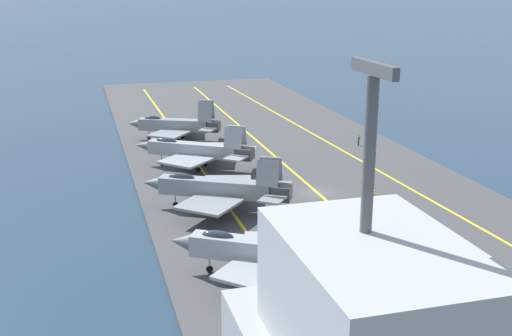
% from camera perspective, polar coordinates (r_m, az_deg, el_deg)
% --- Properties ---
extents(ground_plane, '(2000.00, 2000.00, 0.00)m').
position_cam_1_polar(ground_plane, '(78.51, 5.47, -2.48)').
color(ground_plane, '#23384C').
extents(carrier_deck, '(184.25, 42.24, 0.40)m').
position_cam_1_polar(carrier_deck, '(78.44, 5.48, -2.34)').
color(carrier_deck, '#424244').
rests_on(carrier_deck, ground).
extents(deck_stripe_foul_line, '(165.69, 7.42, 0.01)m').
position_cam_1_polar(deck_stripe_foul_line, '(83.11, 12.98, -1.46)').
color(deck_stripe_foul_line, yellow).
rests_on(deck_stripe_foul_line, carrier_deck).
extents(deck_stripe_centerline, '(165.82, 0.36, 0.01)m').
position_cam_1_polar(deck_stripe_centerline, '(78.38, 5.48, -2.20)').
color(deck_stripe_centerline, yellow).
rests_on(deck_stripe_centerline, carrier_deck).
extents(deck_stripe_edge_line, '(165.82, 1.47, 0.01)m').
position_cam_1_polar(deck_stripe_edge_line, '(75.15, -2.83, -2.97)').
color(deck_stripe_edge_line, yellow).
rests_on(deck_stripe_edge_line, carrier_deck).
extents(parked_jet_nearest, '(12.91, 15.89, 6.74)m').
position_cam_1_polar(parked_jet_nearest, '(55.25, 0.53, -7.36)').
color(parked_jet_nearest, '#93999E').
rests_on(parked_jet_nearest, carrier_deck).
extents(parked_jet_second, '(13.90, 16.87, 6.45)m').
position_cam_1_polar(parked_jet_second, '(71.40, -3.43, -1.79)').
color(parked_jet_second, gray).
rests_on(parked_jet_second, carrier_deck).
extents(parked_jet_third, '(13.71, 16.50, 6.26)m').
position_cam_1_polar(parked_jet_third, '(87.69, -5.45, 1.61)').
color(parked_jet_third, '#93999E').
rests_on(parked_jet_third, carrier_deck).
extents(parked_jet_fourth, '(13.25, 15.28, 6.60)m').
position_cam_1_polar(parked_jet_fourth, '(103.94, -7.20, 3.81)').
color(parked_jet_fourth, gray).
rests_on(parked_jet_fourth, carrier_deck).
extents(crew_yellow_vest, '(0.46, 0.44, 1.67)m').
position_cam_1_polar(crew_yellow_vest, '(75.18, 10.49, -2.49)').
color(crew_yellow_vest, '#4C473D').
rests_on(crew_yellow_vest, carrier_deck).
extents(crew_green_vest, '(0.30, 0.41, 1.75)m').
position_cam_1_polar(crew_green_vest, '(101.20, 9.11, 2.51)').
color(crew_green_vest, '#383328').
rests_on(crew_green_vest, carrier_deck).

